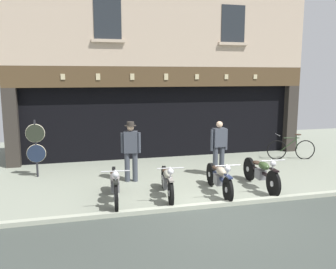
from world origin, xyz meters
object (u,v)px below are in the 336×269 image
(motorcycle_center_left, at_px, (167,181))
(advert_board_near, at_px, (229,108))
(tyre_sign_pole, at_px, (36,144))
(motorcycle_left, at_px, (115,184))
(leaning_bicycle, at_px, (291,149))
(shopkeeper_center, at_px, (219,146))
(motorcycle_center, at_px, (219,178))
(salesman_left, at_px, (131,149))
(motorcycle_center_right, at_px, (261,172))

(motorcycle_center_left, distance_m, advert_board_near, 5.82)
(tyre_sign_pole, bearing_deg, motorcycle_left, -53.40)
(motorcycle_left, height_order, motorcycle_center_left, motorcycle_left)
(motorcycle_center_left, distance_m, tyre_sign_pole, 4.31)
(tyre_sign_pole, height_order, leaning_bicycle, tyre_sign_pole)
(leaning_bicycle, bearing_deg, tyre_sign_pole, 104.65)
(shopkeeper_center, distance_m, leaning_bicycle, 3.68)
(motorcycle_center, bearing_deg, advert_board_near, -112.02)
(motorcycle_center, relative_size, shopkeeper_center, 1.20)
(motorcycle_center_left, relative_size, motorcycle_center, 0.96)
(motorcycle_left, xyz_separation_m, salesman_left, (0.62, 1.57, 0.52))
(motorcycle_center, distance_m, salesman_left, 2.64)
(salesman_left, height_order, leaning_bicycle, salesman_left)
(shopkeeper_center, height_order, tyre_sign_pole, tyre_sign_pole)
(motorcycle_center_left, xyz_separation_m, leaning_bicycle, (5.34, 2.85, -0.04))
(motorcycle_center_right, height_order, tyre_sign_pole, tyre_sign_pole)
(motorcycle_center_right, xyz_separation_m, shopkeeper_center, (-0.63, 1.41, 0.49))
(salesman_left, bearing_deg, leaning_bicycle, -157.15)
(motorcycle_left, xyz_separation_m, advert_board_near, (4.85, 4.42, 1.32))
(shopkeeper_center, xyz_separation_m, tyre_sign_pole, (-5.28, 1.23, 0.08))
(shopkeeper_center, bearing_deg, motorcycle_center, 61.76)
(shopkeeper_center, distance_m, advert_board_near, 3.44)
(motorcycle_center, bearing_deg, shopkeeper_center, -107.49)
(advert_board_near, bearing_deg, motorcycle_center, -116.35)
(motorcycle_center_left, bearing_deg, leaning_bicycle, -145.01)
(motorcycle_center_left, xyz_separation_m, motorcycle_center, (1.35, -0.06, 0.00))
(tyre_sign_pole, height_order, advert_board_near, advert_board_near)
(motorcycle_center_right, bearing_deg, tyre_sign_pole, -20.78)
(tyre_sign_pole, distance_m, advert_board_near, 7.12)
(motorcycle_left, relative_size, salesman_left, 1.20)
(motorcycle_center, relative_size, leaning_bicycle, 1.17)
(advert_board_near, bearing_deg, salesman_left, -146.02)
(tyre_sign_pole, bearing_deg, motorcycle_center, -30.69)
(advert_board_near, relative_size, leaning_bicycle, 0.54)
(motorcycle_center_right, bearing_deg, motorcycle_left, 4.56)
(motorcycle_center, distance_m, tyre_sign_pole, 5.45)
(motorcycle_center_right, height_order, salesman_left, salesman_left)
(motorcycle_center_left, distance_m, motorcycle_center_right, 2.60)
(salesman_left, bearing_deg, shopkeeper_center, -170.96)
(shopkeeper_center, bearing_deg, tyre_sign_pole, -19.50)
(advert_board_near, height_order, leaning_bicycle, advert_board_near)
(motorcycle_left, bearing_deg, motorcycle_center, -177.01)
(motorcycle_left, xyz_separation_m, motorcycle_center_left, (1.29, 0.02, -0.02))
(motorcycle_center, height_order, motorcycle_center_right, motorcycle_center_right)
(motorcycle_center_left, height_order, leaning_bicycle, leaning_bicycle)
(shopkeeper_center, bearing_deg, motorcycle_center_right, 107.78)
(leaning_bicycle, bearing_deg, motorcycle_center_right, 149.01)
(advert_board_near, bearing_deg, shopkeeper_center, -118.59)
(motorcycle_center_right, height_order, advert_board_near, advert_board_near)
(salesman_left, bearing_deg, motorcycle_center_right, 166.27)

